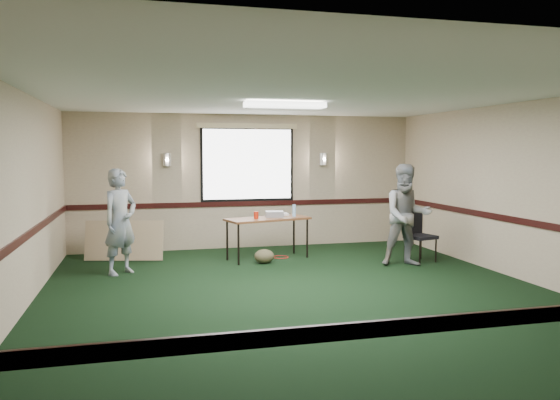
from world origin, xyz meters
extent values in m
plane|color=black|center=(0.00, 0.00, 0.00)|extent=(8.00, 8.00, 0.00)
plane|color=tan|center=(0.00, 4.00, 1.35)|extent=(7.00, 0.00, 7.00)
plane|color=tan|center=(0.00, -4.00, 1.35)|extent=(7.00, 0.00, 7.00)
plane|color=tan|center=(-3.50, 0.00, 1.35)|extent=(0.00, 8.00, 8.00)
plane|color=tan|center=(3.50, 0.00, 1.35)|extent=(0.00, 8.00, 8.00)
plane|color=silver|center=(0.00, 0.00, 2.70)|extent=(8.00, 8.00, 0.00)
cube|color=black|center=(0.00, 3.98, 0.90)|extent=(7.00, 0.03, 0.10)
cube|color=black|center=(0.00, -3.98, 0.90)|extent=(7.00, 0.03, 0.10)
cube|color=black|center=(-3.48, 0.00, 0.90)|extent=(0.03, 8.00, 0.10)
cube|color=black|center=(3.48, 0.00, 0.90)|extent=(0.03, 8.00, 0.10)
cube|color=black|center=(0.00, 3.98, 1.70)|extent=(1.90, 0.01, 1.50)
cube|color=white|center=(0.00, 3.97, 1.70)|extent=(1.80, 0.02, 1.40)
cube|color=beige|center=(0.00, 3.97, 2.47)|extent=(2.05, 0.08, 0.10)
cylinder|color=silver|center=(-1.60, 3.94, 1.80)|extent=(0.16, 0.16, 0.25)
cylinder|color=silver|center=(1.60, 3.94, 1.80)|extent=(0.16, 0.16, 0.25)
cube|color=white|center=(0.00, 1.00, 2.64)|extent=(1.20, 0.32, 0.08)
cube|color=#5D2B1A|center=(0.12, 2.68, 0.74)|extent=(1.62, 0.97, 0.04)
cylinder|color=black|center=(-0.49, 2.27, 0.36)|extent=(0.04, 0.04, 0.72)
cylinder|color=black|center=(0.85, 2.63, 0.36)|extent=(0.04, 0.04, 0.72)
cylinder|color=black|center=(-0.62, 2.74, 0.36)|extent=(0.04, 0.04, 0.72)
cylinder|color=black|center=(0.73, 3.09, 0.36)|extent=(0.04, 0.04, 0.72)
cube|color=gray|center=(0.26, 2.77, 0.81)|extent=(0.36, 0.32, 0.11)
cube|color=white|center=(0.47, 2.97, 0.78)|extent=(0.21, 0.17, 0.05)
cylinder|color=#B21F0B|center=(-0.11, 2.60, 0.82)|extent=(0.09, 0.09, 0.13)
cylinder|color=#8FC0EA|center=(0.64, 2.76, 0.87)|extent=(0.07, 0.07, 0.22)
ellipsoid|color=#4C432B|center=(-0.03, 2.31, 0.12)|extent=(0.42, 0.36, 0.25)
torus|color=red|center=(0.38, 2.76, 0.01)|extent=(0.39, 0.39, 0.01)
cube|color=tan|center=(-2.41, 3.21, 0.36)|extent=(1.40, 0.53, 0.71)
cube|color=black|center=(2.70, 1.79, 0.45)|extent=(0.54, 0.54, 0.06)
cube|color=black|center=(2.65, 2.00, 0.69)|extent=(0.44, 0.16, 0.45)
cylinder|color=black|center=(2.57, 1.56, 0.21)|extent=(0.03, 0.03, 0.42)
cylinder|color=black|center=(2.93, 1.65, 0.21)|extent=(0.03, 0.03, 0.42)
cylinder|color=black|center=(2.47, 1.92, 0.21)|extent=(0.03, 0.03, 0.42)
cylinder|color=black|center=(2.84, 2.02, 0.21)|extent=(0.03, 0.03, 0.42)
imported|color=#384B7D|center=(-2.43, 2.06, 0.84)|extent=(0.73, 0.71, 1.68)
imported|color=slate|center=(2.29, 1.53, 0.87)|extent=(0.96, 0.82, 1.74)
camera|label=1|loc=(-2.07, -6.89, 1.94)|focal=35.00mm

